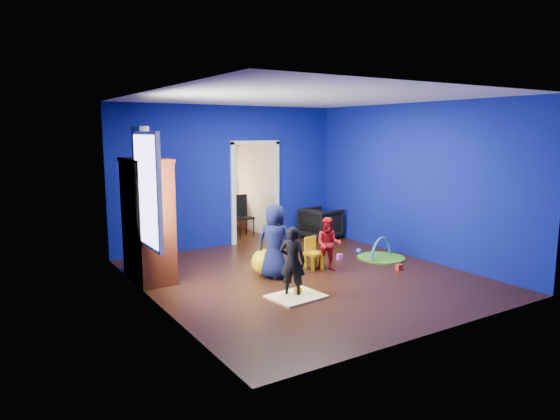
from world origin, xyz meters
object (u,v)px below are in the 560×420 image
hopper_ball (264,262)px  play_mat (381,258)px  tv_armoire (148,220)px  folding_chair (243,217)px  armchair (321,223)px  child_black (292,261)px  crt_tv (150,217)px  vase (151,152)px  study_desk (225,215)px  toddler_red (328,244)px  kid_chair (314,255)px  child_navy (275,242)px

hopper_ball → play_mat: hopper_ball is taller
tv_armoire → folding_chair: (2.82, 2.10, -0.52)m
armchair → child_black: (-2.68, -2.92, 0.17)m
crt_tv → tv_armoire: bearing=180.0°
vase → folding_chair: 4.03m
armchair → tv_armoire: bearing=93.5°
armchair → child_black: size_ratio=0.74×
study_desk → toddler_red: bearing=-90.6°
folding_chair → vase: bearing=-139.6°
tv_armoire → play_mat: tv_armoire is taller
play_mat → study_desk: (-1.30, 4.06, 0.36)m
tv_armoire → hopper_ball: (1.70, -0.77, -0.76)m
toddler_red → crt_tv: (-2.73, 1.12, 0.56)m
armchair → vase: (-4.19, -1.30, 1.71)m
vase → hopper_ball: size_ratio=0.46×
child_black → kid_chair: (1.12, 1.00, -0.26)m
armchair → child_black: 3.97m
tv_armoire → play_mat: 4.35m
tv_armoire → armchair: bearing=13.4°
play_mat → folding_chair: size_ratio=0.97×
crt_tv → play_mat: crt_tv is taller
study_desk → folding_chair: bearing=-90.0°
child_black → crt_tv: (-1.47, 1.92, 0.51)m
vase → play_mat: 4.65m
child_navy → toddler_red: (1.02, -0.09, -0.15)m
toddler_red → play_mat: 1.42m
folding_chair → study_desk: bearing=90.0°
child_black → tv_armoire: bearing=-4.8°
toddler_red → folding_chair: bearing=129.5°
child_navy → tv_armoire: bearing=21.4°
study_desk → play_mat: bearing=-72.2°
crt_tv → study_desk: 4.18m
hopper_ball → play_mat: (2.42, -0.23, -0.21)m
child_navy → folding_chair: bearing=-57.1°
child_black → vase: size_ratio=5.10×
armchair → play_mat: (-0.07, -2.00, -0.34)m
child_black → hopper_ball: bearing=-52.6°
toddler_red → study_desk: toddler_red is taller
tv_armoire → crt_tv: tv_armoire is taller
child_black → crt_tv: bearing=-5.5°
child_black → toddler_red: 1.50m
armchair → hopper_ball: 3.06m
tv_armoire → child_navy: bearing=-30.3°
toddler_red → tv_armoire: bearing=-161.5°
toddler_red → play_mat: size_ratio=1.04×
toddler_red → folding_chair: size_ratio=1.00×
play_mat → folding_chair: folding_chair is taller
armchair → crt_tv: 4.32m
crt_tv → kid_chair: bearing=-19.5°
vase → hopper_ball: bearing=-15.5°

